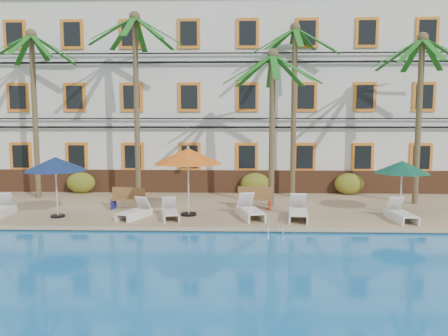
{
  "coord_description": "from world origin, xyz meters",
  "views": [
    {
      "loc": [
        0.99,
        -15.81,
        4.09
      ],
      "look_at": [
        0.42,
        3.0,
        2.0
      ],
      "focal_mm": 35.0,
      "sensor_mm": 36.0,
      "label": 1
    }
  ],
  "objects_px": {
    "palm_b": "(136,82)",
    "palm_c": "(272,105)",
    "lounger_c": "(170,212)",
    "umbrella_blue": "(56,164)",
    "palm_d": "(294,87)",
    "lounger_b": "(135,211)",
    "palm_a": "(34,91)",
    "bench_right": "(255,198)",
    "lounger_f": "(401,213)",
    "pool_ladder": "(275,231)",
    "lounger_d": "(250,210)",
    "bench_left": "(128,198)",
    "umbrella_green": "(402,167)",
    "lounger_a": "(0,209)",
    "lounger_e": "(298,211)",
    "palm_e": "(420,95)",
    "umbrella_red": "(188,156)"
  },
  "relations": [
    {
      "from": "umbrella_blue",
      "to": "pool_ladder",
      "type": "xyz_separation_m",
      "value": [
        8.42,
        -1.95,
        -2.1
      ]
    },
    {
      "from": "umbrella_green",
      "to": "lounger_d",
      "type": "bearing_deg",
      "value": -172.07
    },
    {
      "from": "umbrella_green",
      "to": "bench_right",
      "type": "height_order",
      "value": "umbrella_green"
    },
    {
      "from": "umbrella_red",
      "to": "umbrella_green",
      "type": "relative_size",
      "value": 1.24
    },
    {
      "from": "umbrella_red",
      "to": "palm_d",
      "type": "bearing_deg",
      "value": 44.01
    },
    {
      "from": "umbrella_blue",
      "to": "bench_left",
      "type": "height_order",
      "value": "umbrella_blue"
    },
    {
      "from": "umbrella_blue",
      "to": "palm_b",
      "type": "bearing_deg",
      "value": 57.02
    },
    {
      "from": "lounger_d",
      "to": "lounger_e",
      "type": "relative_size",
      "value": 1.01
    },
    {
      "from": "palm_e",
      "to": "pool_ladder",
      "type": "xyz_separation_m",
      "value": [
        -6.86,
        -5.2,
        -4.95
      ]
    },
    {
      "from": "palm_b",
      "to": "palm_e",
      "type": "relative_size",
      "value": 1.14
    },
    {
      "from": "umbrella_red",
      "to": "lounger_b",
      "type": "bearing_deg",
      "value": -165.38
    },
    {
      "from": "lounger_a",
      "to": "palm_d",
      "type": "bearing_deg",
      "value": 21.53
    },
    {
      "from": "lounger_e",
      "to": "pool_ladder",
      "type": "xyz_separation_m",
      "value": [
        -1.06,
        -1.88,
        -0.3
      ]
    },
    {
      "from": "palm_e",
      "to": "lounger_d",
      "type": "bearing_deg",
      "value": -157.72
    },
    {
      "from": "lounger_e",
      "to": "lounger_f",
      "type": "distance_m",
      "value": 3.89
    },
    {
      "from": "umbrella_blue",
      "to": "lounger_c",
      "type": "xyz_separation_m",
      "value": [
        4.49,
        -0.07,
        -1.84
      ]
    },
    {
      "from": "palm_d",
      "to": "lounger_b",
      "type": "relative_size",
      "value": 4.81
    },
    {
      "from": "lounger_b",
      "to": "lounger_c",
      "type": "xyz_separation_m",
      "value": [
        1.38,
        0.0,
        -0.0
      ]
    },
    {
      "from": "palm_a",
      "to": "lounger_f",
      "type": "relative_size",
      "value": 4.45
    },
    {
      "from": "umbrella_green",
      "to": "palm_d",
      "type": "bearing_deg",
      "value": 133.63
    },
    {
      "from": "lounger_d",
      "to": "lounger_f",
      "type": "relative_size",
      "value": 1.13
    },
    {
      "from": "palm_b",
      "to": "palm_e",
      "type": "height_order",
      "value": "palm_b"
    },
    {
      "from": "lounger_b",
      "to": "bench_right",
      "type": "distance_m",
      "value": 5.2
    },
    {
      "from": "palm_c",
      "to": "lounger_d",
      "type": "xyz_separation_m",
      "value": [
        -1.02,
        -2.44,
        -4.2
      ]
    },
    {
      "from": "palm_b",
      "to": "palm_d",
      "type": "relative_size",
      "value": 1.03
    },
    {
      "from": "palm_c",
      "to": "palm_e",
      "type": "xyz_separation_m",
      "value": [
        6.64,
        0.7,
        0.46
      ]
    },
    {
      "from": "palm_b",
      "to": "palm_c",
      "type": "distance_m",
      "value": 6.44
    },
    {
      "from": "palm_e",
      "to": "lounger_f",
      "type": "relative_size",
      "value": 4.2
    },
    {
      "from": "palm_c",
      "to": "umbrella_green",
      "type": "distance_m",
      "value": 5.97
    },
    {
      "from": "lounger_b",
      "to": "pool_ladder",
      "type": "bearing_deg",
      "value": -19.47
    },
    {
      "from": "lounger_b",
      "to": "lounger_a",
      "type": "bearing_deg",
      "value": 177.39
    },
    {
      "from": "palm_c",
      "to": "lounger_c",
      "type": "height_order",
      "value": "palm_c"
    },
    {
      "from": "lounger_d",
      "to": "bench_right",
      "type": "bearing_deg",
      "value": 80.87
    },
    {
      "from": "palm_d",
      "to": "lounger_f",
      "type": "relative_size",
      "value": 4.65
    },
    {
      "from": "lounger_f",
      "to": "pool_ladder",
      "type": "bearing_deg",
      "value": -160.36
    },
    {
      "from": "palm_b",
      "to": "lounger_f",
      "type": "relative_size",
      "value": 4.8
    },
    {
      "from": "palm_e",
      "to": "lounger_b",
      "type": "relative_size",
      "value": 4.34
    },
    {
      "from": "palm_d",
      "to": "lounger_a",
      "type": "distance_m",
      "value": 14.21
    },
    {
      "from": "palm_e",
      "to": "pool_ladder",
      "type": "height_order",
      "value": "palm_e"
    },
    {
      "from": "palm_e",
      "to": "lounger_e",
      "type": "bearing_deg",
      "value": -150.22
    },
    {
      "from": "lounger_e",
      "to": "bench_right",
      "type": "xyz_separation_m",
      "value": [
        -1.58,
        1.99,
        0.17
      ]
    },
    {
      "from": "umbrella_red",
      "to": "lounger_e",
      "type": "distance_m",
      "value": 4.83
    },
    {
      "from": "lounger_d",
      "to": "lounger_f",
      "type": "bearing_deg",
      "value": -2.87
    },
    {
      "from": "lounger_d",
      "to": "bench_left",
      "type": "relative_size",
      "value": 1.33
    },
    {
      "from": "palm_a",
      "to": "lounger_d",
      "type": "relative_size",
      "value": 3.93
    },
    {
      "from": "lounger_c",
      "to": "lounger_e",
      "type": "bearing_deg",
      "value": -0.05
    },
    {
      "from": "palm_a",
      "to": "umbrella_blue",
      "type": "height_order",
      "value": "palm_a"
    },
    {
      "from": "palm_a",
      "to": "lounger_e",
      "type": "relative_size",
      "value": 3.99
    },
    {
      "from": "palm_b",
      "to": "umbrella_blue",
      "type": "xyz_separation_m",
      "value": [
        -2.39,
        -3.69,
        -3.48
      ]
    },
    {
      "from": "palm_a",
      "to": "bench_right",
      "type": "xyz_separation_m",
      "value": [
        10.65,
        -2.41,
        -4.76
      ]
    }
  ]
}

